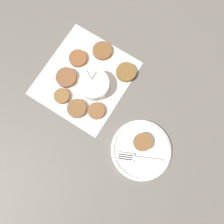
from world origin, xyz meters
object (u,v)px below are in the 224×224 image
(sauce_bowl, at_px, (94,85))
(fritter_on_plate, at_px, (142,142))
(fork, at_px, (135,158))
(serving_plate, at_px, (141,150))

(sauce_bowl, height_order, fritter_on_plate, sauce_bowl)
(fritter_on_plate, xyz_separation_m, fork, (-0.06, -0.01, -0.01))
(fork, bearing_deg, fritter_on_plate, 9.84)
(fork, bearing_deg, serving_plate, -4.30)
(serving_plate, distance_m, fritter_on_plate, 0.03)
(sauce_bowl, distance_m, fritter_on_plate, 0.27)
(serving_plate, bearing_deg, fritter_on_plate, 29.80)
(fritter_on_plate, relative_size, fork, 0.42)
(serving_plate, bearing_deg, fork, 175.70)
(serving_plate, height_order, fritter_on_plate, fritter_on_plate)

